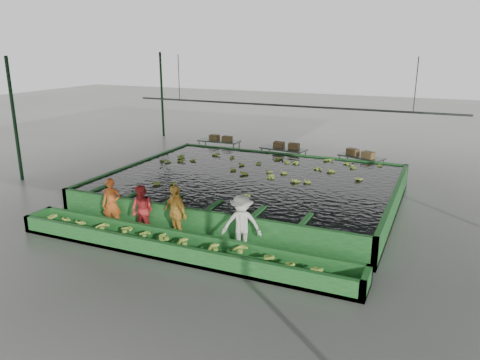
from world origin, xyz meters
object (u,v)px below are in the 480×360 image
at_px(worker_c, 176,213).
at_px(worker_b, 142,211).
at_px(packing_table_left, 219,149).
at_px(box_stack_mid, 286,148).
at_px(box_stack_left, 221,141).
at_px(worker_a, 112,204).
at_px(packing_table_right, 361,166).
at_px(box_stack_right, 360,156).
at_px(sorting_trough, 177,246).
at_px(worker_d, 242,224).
at_px(packing_table_mid, 283,158).
at_px(flotation_tank, 251,188).

bearing_deg(worker_c, worker_b, -155.53).
distance_m(worker_b, packing_table_left, 9.77).
bearing_deg(packing_table_left, worker_c, -70.51).
bearing_deg(box_stack_mid, packing_table_left, 172.83).
xyz_separation_m(worker_b, box_stack_left, (-2.09, 9.41, 0.18)).
height_order(worker_a, worker_b, worker_a).
xyz_separation_m(packing_table_left, packing_table_right, (6.92, -0.36, -0.03)).
height_order(packing_table_left, box_stack_right, box_stack_right).
xyz_separation_m(sorting_trough, worker_b, (-1.66, 0.80, 0.50)).
height_order(worker_a, box_stack_right, worker_a).
bearing_deg(worker_d, worker_c, 162.14).
xyz_separation_m(worker_c, packing_table_mid, (0.11, 9.01, -0.37)).
bearing_deg(worker_b, box_stack_mid, 84.62).
xyz_separation_m(packing_table_right, box_stack_left, (-6.78, 0.26, 0.50)).
xyz_separation_m(packing_table_right, box_stack_mid, (-3.32, -0.09, 0.51)).
distance_m(packing_table_right, box_stack_right, 0.44).
xyz_separation_m(flotation_tank, worker_b, (-1.66, -4.30, 0.30)).
height_order(worker_a, box_stack_left, worker_a).
xyz_separation_m(sorting_trough, packing_table_left, (-3.89, 10.31, 0.21)).
xyz_separation_m(sorting_trough, worker_a, (-2.76, 0.80, 0.54)).
distance_m(packing_table_left, box_stack_left, 0.49).
bearing_deg(box_stack_right, packing_table_right, 59.13).
relative_size(worker_c, box_stack_left, 1.43).
bearing_deg(box_stack_mid, box_stack_right, 0.37).
bearing_deg(box_stack_left, packing_table_mid, -6.83).
relative_size(box_stack_mid, box_stack_right, 0.94).
bearing_deg(worker_a, worker_b, -22.94).
bearing_deg(worker_c, flotation_tank, 107.58).
xyz_separation_m(sorting_trough, worker_c, (-0.52, 0.80, 0.59)).
xyz_separation_m(flotation_tank, packing_table_right, (3.03, 4.85, -0.02)).
distance_m(worker_b, worker_d, 3.17).
bearing_deg(packing_table_right, box_stack_mid, -178.39).
relative_size(worker_c, worker_d, 1.01).
distance_m(sorting_trough, worker_c, 1.12).
relative_size(sorting_trough, box_stack_right, 8.01).
bearing_deg(box_stack_right, worker_a, -122.32).
bearing_deg(box_stack_right, packing_table_left, 176.41).
relative_size(sorting_trough, worker_b, 6.67).
distance_m(worker_b, worker_c, 1.14).
xyz_separation_m(worker_a, box_stack_right, (5.75, 9.08, 0.07)).
distance_m(worker_a, packing_table_mid, 9.32).
relative_size(flotation_tank, worker_c, 5.98).
height_order(worker_c, box_stack_right, worker_c).
distance_m(flotation_tank, packing_table_left, 6.50).
relative_size(worker_d, packing_table_right, 0.87).
xyz_separation_m(packing_table_mid, box_stack_left, (-3.34, 0.40, 0.46)).
bearing_deg(worker_a, box_stack_mid, 51.82).
bearing_deg(packing_table_mid, worker_b, -97.90).
xyz_separation_m(flotation_tank, sorting_trough, (0.00, -5.10, -0.20)).
bearing_deg(box_stack_left, packing_table_left, 144.84).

